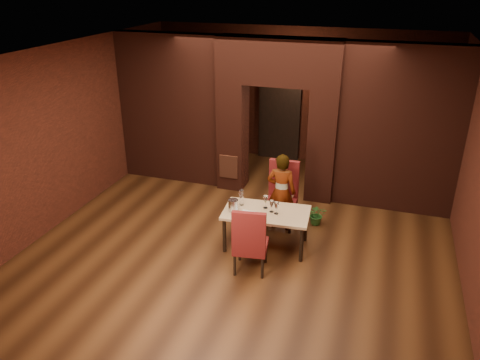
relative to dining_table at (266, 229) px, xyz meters
The scene contains 25 objects.
floor 0.55m from the dining_table, 152.89° to the left, with size 8.00×8.00×0.00m, color #4C2913.
ceiling 2.90m from the dining_table, 152.89° to the left, with size 7.00×8.00×0.04m, color silver.
wall_back 4.40m from the dining_table, 95.32° to the left, with size 7.00×0.04×3.20m, color maroon.
wall_front 4.02m from the dining_table, 95.88° to the right, with size 7.00×0.04×3.20m, color maroon.
wall_left 4.10m from the dining_table, behind, with size 0.04×8.00×3.20m, color maroon.
wall_right 3.36m from the dining_table, ahead, with size 0.04×8.00×3.20m, color maroon.
pillar_left 2.70m from the dining_table, 121.36° to the left, with size 0.55×0.55×2.30m, color maroon.
pillar_right 2.41m from the dining_table, 75.75° to the left, with size 0.55×0.55×2.30m, color maroon.
lintel 3.29m from the dining_table, 100.08° to the left, with size 2.45×0.55×0.90m, color maroon.
wing_wall_left 3.74m from the dining_table, 141.37° to the left, with size 2.27×0.35×3.20m, color maroon.
wing_wall_right 3.21m from the dining_table, 48.14° to the left, with size 2.27×0.35×3.20m, color maroon.
vent_panel 2.34m from the dining_table, 125.14° to the left, with size 0.40×0.03×0.50m, color #AD5232.
rear_door 4.28m from the dining_table, 100.82° to the left, with size 0.90×0.08×2.10m, color black.
rear_door_frame 4.24m from the dining_table, 100.92° to the left, with size 1.02×0.04×2.22m, color black.
dining_table is the anchor object (origin of this frame).
chair_far 0.82m from the dining_table, 85.36° to the left, with size 0.55×0.55×1.21m, color maroon.
chair_near 0.77m from the dining_table, 93.85° to the right, with size 0.51×0.51×1.13m, color maroon.
person_seated 0.81m from the dining_table, 83.19° to the left, with size 0.53×0.35×1.45m, color silver.
wine_glass_a 0.46m from the dining_table, 112.56° to the left, with size 0.09×0.09×0.22m, color white, non-canonical shape.
wine_glass_b 0.45m from the dining_table, 10.78° to the left, with size 0.08×0.08×0.21m, color white, non-canonical shape.
wine_glass_c 0.47m from the dining_table, ahead, with size 0.09×0.09×0.21m, color white, non-canonical shape.
tasting_sheet 0.46m from the dining_table, 147.18° to the right, with size 0.28×0.20×0.00m, color silver.
wine_bucket 0.70m from the dining_table, 164.63° to the right, with size 0.17×0.17×0.20m, color #B2B2B9.
water_bottle 0.68m from the dining_table, 167.97° to the left, with size 0.07×0.07×0.30m, color white.
potted_plant 1.26m from the dining_table, 55.52° to the left, with size 0.36×0.31×0.40m, color #2C6626.
Camera 1 is at (2.11, -6.90, 4.35)m, focal length 35.00 mm.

